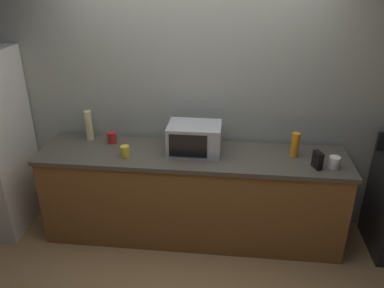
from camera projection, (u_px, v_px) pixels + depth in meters
name	position (u px, v px, depth m)	size (l,w,h in m)	color
ground_plane	(187.00, 260.00, 3.57)	(8.00, 8.00, 0.00)	#A87F51
back_wall	(197.00, 93.00, 3.73)	(6.40, 0.10, 2.70)	#9EA399
counter_run	(192.00, 195.00, 3.74)	(2.84, 0.64, 0.90)	brown
microwave	(194.00, 138.00, 3.54)	(0.48, 0.35, 0.27)	#B7BABF
cordless_phone	(318.00, 160.00, 3.28)	(0.05, 0.11, 0.15)	black
bottle_hand_soap	(89.00, 125.00, 3.79)	(0.07, 0.07, 0.29)	beige
bottle_dish_soap	(295.00, 145.00, 3.47)	(0.07, 0.07, 0.22)	orange
mug_red	(112.00, 138.00, 3.75)	(0.09, 0.09, 0.11)	red
mug_white	(334.00, 162.00, 3.29)	(0.09, 0.09, 0.10)	white
mug_yellow	(125.00, 151.00, 3.48)	(0.08, 0.08, 0.10)	yellow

